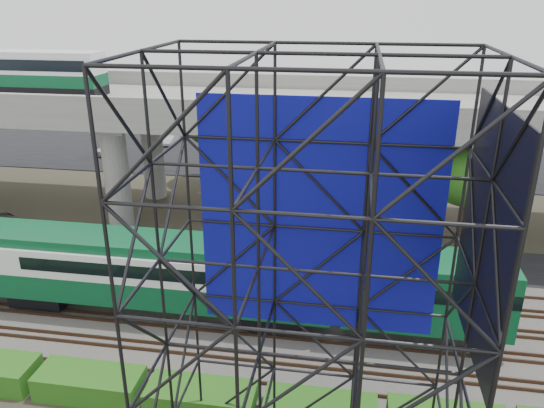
# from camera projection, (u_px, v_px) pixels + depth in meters

# --- Properties ---
(ground) EXTENTS (140.00, 140.00, 0.00)m
(ground) POSITION_uv_depth(u_px,v_px,m) (207.00, 344.00, 26.60)
(ground) COLOR #474233
(ground) RESTS_ON ground
(ballast_bed) EXTENTS (90.00, 12.00, 0.20)m
(ballast_bed) POSITION_uv_depth(u_px,v_px,m) (217.00, 319.00, 28.40)
(ballast_bed) COLOR slate
(ballast_bed) RESTS_ON ground
(service_road) EXTENTS (90.00, 5.00, 0.08)m
(service_road) POSITION_uv_depth(u_px,v_px,m) (249.00, 250.00, 36.21)
(service_road) COLOR black
(service_road) RESTS_ON ground
(parking_lot) EXTENTS (90.00, 18.00, 0.08)m
(parking_lot) POSITION_uv_depth(u_px,v_px,m) (292.00, 154.00, 57.77)
(parking_lot) COLOR black
(parking_lot) RESTS_ON ground
(harbor_water) EXTENTS (140.00, 40.00, 0.03)m
(harbor_water) POSITION_uv_depth(u_px,v_px,m) (310.00, 113.00, 77.95)
(harbor_water) COLOR slate
(harbor_water) RESTS_ON ground
(rail_tracks) EXTENTS (90.00, 9.52, 0.16)m
(rail_tracks) POSITION_uv_depth(u_px,v_px,m) (217.00, 317.00, 28.33)
(rail_tracks) COLOR #472D1E
(rail_tracks) RESTS_ON ballast_bed
(commuter_train) EXTENTS (29.30, 3.06, 4.30)m
(commuter_train) POSITION_uv_depth(u_px,v_px,m) (191.00, 272.00, 27.56)
(commuter_train) COLOR black
(commuter_train) RESTS_ON rail_tracks
(overpass) EXTENTS (80.00, 12.00, 12.40)m
(overpass) POSITION_uv_depth(u_px,v_px,m) (244.00, 114.00, 38.43)
(overpass) COLOR #9E9B93
(overpass) RESTS_ON ground
(scaffold_tower) EXTENTS (9.36, 6.36, 15.00)m
(scaffold_tower) POSITION_uv_depth(u_px,v_px,m) (309.00, 317.00, 15.66)
(scaffold_tower) COLOR black
(scaffold_tower) RESTS_ON ground
(hedge_strip) EXTENTS (34.60, 1.80, 1.20)m
(hedge_strip) POSITION_uv_depth(u_px,v_px,m) (201.00, 397.00, 22.30)
(hedge_strip) COLOR #1F5112
(hedge_strip) RESTS_ON ground
(trees) EXTENTS (40.94, 16.94, 7.69)m
(trees) POSITION_uv_depth(u_px,v_px,m) (202.00, 147.00, 40.06)
(trees) COLOR #382314
(trees) RESTS_ON ground
(parked_cars) EXTENTS (37.72, 9.55, 1.26)m
(parked_cars) POSITION_uv_depth(u_px,v_px,m) (291.00, 150.00, 57.02)
(parked_cars) COLOR silver
(parked_cars) RESTS_ON parking_lot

